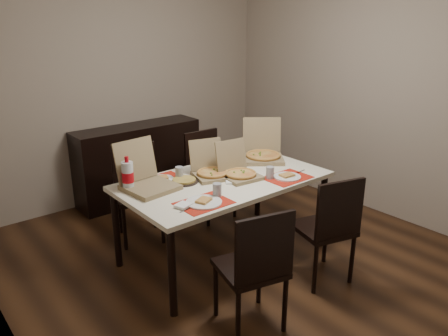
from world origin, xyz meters
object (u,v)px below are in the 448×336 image
Objects in this scene: dining_table at (224,186)px; chair_near_right at (329,225)px; chair_far_right at (208,170)px; dip_bowl at (218,169)px; pizza_box_center at (239,172)px; chair_near_left at (255,266)px; soda_bottle at (128,176)px; sideboard at (139,162)px; chair_far_left at (137,187)px.

dining_table is 0.96m from chair_near_right.
chair_far_right is 8.66× the size of dip_bowl.
dip_bowl reaches higher than dining_table.
chair_near_right is 2.51× the size of pizza_box_center.
chair_near_left and chair_near_right have the same top height.
chair_near_right is 1.68m from chair_far_right.
chair_near_left is 1.00× the size of chair_near_right.
chair_near_left is 1.00× the size of chair_far_right.
dining_table is at bearing 113.69° from chair_near_right.
dining_table is 0.84m from soda_bottle.
pizza_box_center is (0.12, -0.05, 0.12)m from dining_table.
dining_table is 4.86× the size of pizza_box_center.
chair_near_left is at bearing -102.11° from sideboard.
soda_bottle is at bearing 174.58° from dip_bowl.
dining_table is 1.94× the size of chair_near_left.
chair_far_left is (-0.48, -0.85, 0.06)m from sideboard.
chair_near_right is at bearing -72.63° from pizza_box_center.
pizza_box_center is at bearing -88.44° from sideboard.
chair_near_left is at bearing -76.67° from soda_bottle.
chair_far_left is at bearing -119.46° from sideboard.
pizza_box_center is (-0.31, -0.87, 0.29)m from chair_far_right.
chair_near_right is at bearing -65.35° from chair_far_left.
pizza_box_center is 1.28× the size of soda_bottle.
chair_near_right is 3.21× the size of soda_bottle.
chair_near_right is at bearing -44.81° from soda_bottle.
dining_table is at bearing -64.38° from chair_far_left.
chair_far_left is at bearing 177.94° from chair_far_right.
chair_far_right is 0.97m from pizza_box_center.
pizza_box_center is at bearing -59.43° from chair_far_left.
chair_far_right is (0.06, 1.68, 0.00)m from chair_near_right.
soda_bottle is (-0.29, 1.21, 0.36)m from chair_near_left.
dining_table is 1.06m from chair_near_left.
chair_near_right is 8.66× the size of dip_bowl.
chair_near_left reaches higher than dining_table.
dining_table is 0.95m from chair_far_left.
pizza_box_center is at bearing -22.69° from dining_table.
dip_bowl is at bearing 105.00° from chair_near_right.
chair_near_left is 1.29m from dip_bowl.
pizza_box_center is at bearing -109.77° from chair_far_right.
sideboard is at bearing 77.89° from chair_near_left.
chair_near_left is 0.87m from chair_near_right.
pizza_box_center is (0.61, 0.87, 0.29)m from chair_near_left.
chair_far_right is (0.36, -0.88, 0.06)m from sideboard.
dip_bowl is at bearing -5.42° from soda_bottle.
chair_near_left is 1.77m from chair_far_left.
chair_far_left is at bearing 56.91° from soda_bottle.
dip_bowl is (0.50, -0.65, 0.25)m from chair_far_left.
pizza_box_center reaches higher than sideboard.
chair_far_left reaches higher than dip_bowl.
chair_far_left is 0.84m from chair_far_right.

